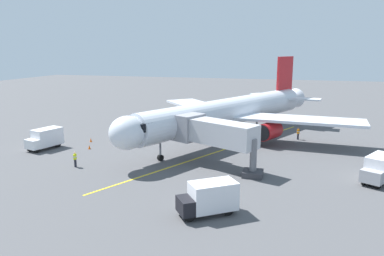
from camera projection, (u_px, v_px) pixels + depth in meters
The scene contains 13 objects.
ground_plane at pixel (240, 137), 54.64m from camera, with size 220.00×220.00×0.00m, color #4C4C4F.
apron_lead_in_line at pixel (221, 151), 47.41m from camera, with size 0.24×40.00×0.01m, color yellow.
airplane at pixel (231, 112), 52.43m from camera, with size 31.67×37.70×11.50m.
jet_bridge at pixel (210, 132), 40.75m from camera, with size 11.05×7.15×5.40m.
ground_crew_marshaller at pixel (75, 159), 40.67m from camera, with size 0.33×0.45×1.71m.
ground_crew_wing_walker at pixel (298, 133), 53.07m from camera, with size 0.42×0.47×1.71m.
belt_loader_near_nose at pixel (157, 128), 57.44m from camera, with size 2.27×4.73×2.32m.
box_truck_portside at pixel (379, 169), 35.88m from camera, with size 3.94×4.97×2.62m.
box_truck_starboard_side at pixel (208, 198), 28.82m from camera, with size 4.86×4.30×2.62m.
box_truck_rear_apron at pixel (45, 138), 47.98m from camera, with size 3.12×4.96×2.62m.
safety_cone_nose_left at pixel (89, 147), 48.10m from camera, with size 0.32×0.32×0.55m, color #F2590F.
safety_cone_nose_right at pixel (91, 140), 51.84m from camera, with size 0.32×0.32×0.55m, color #F2590F.
safety_cone_wing_port at pixel (143, 144), 49.53m from camera, with size 0.32×0.32×0.55m, color #F2590F.
Camera 1 is at (-7.87, 53.04, 12.71)m, focal length 34.75 mm.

